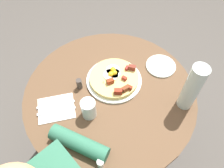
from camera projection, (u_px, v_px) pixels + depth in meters
name	position (u px, v px, depth m)	size (l,w,h in m)	color
ground_plane	(111.00, 145.00, 1.72)	(6.00, 6.00, 0.00)	#4C4742
dining_table	(110.00, 109.00, 1.26)	(0.86, 0.86, 0.74)	brown
pizza_plate	(114.00, 80.00, 1.15)	(0.28, 0.28, 0.01)	silver
breakfast_pizza	(114.00, 78.00, 1.14)	(0.25, 0.25, 0.05)	tan
bread_plate	(161.00, 66.00, 1.21)	(0.16, 0.16, 0.01)	silver
napkin	(56.00, 108.00, 1.06)	(0.17, 0.14, 0.00)	white
fork	(56.00, 111.00, 1.05)	(0.18, 0.01, 0.01)	silver
knife	(56.00, 105.00, 1.07)	(0.18, 0.01, 0.01)	silver
water_glass	(89.00, 109.00, 1.00)	(0.07, 0.07, 0.10)	silver
water_bottle	(192.00, 88.00, 0.97)	(0.07, 0.07, 0.27)	silver
salt_shaker	(100.00, 164.00, 0.89)	(0.03, 0.03, 0.05)	white
pepper_shaker	(79.00, 84.00, 1.11)	(0.03, 0.03, 0.06)	#3F3833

